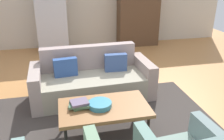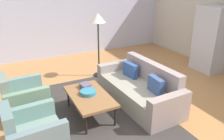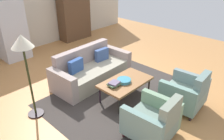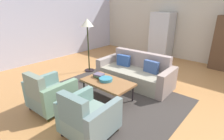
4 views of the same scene
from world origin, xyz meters
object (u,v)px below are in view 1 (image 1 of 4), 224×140
(book_stack, at_px, (80,104))
(cabinet, at_px, (138,15))
(couch, at_px, (92,80))
(fruit_bowl, at_px, (100,104))
(coffee_table, at_px, (104,109))
(refrigerator, at_px, (52,18))

(book_stack, height_order, cabinet, cabinet)
(couch, relative_size, fruit_bowl, 6.85)
(book_stack, bearing_deg, couch, 74.43)
(coffee_table, relative_size, cabinet, 0.67)
(couch, height_order, refrigerator, refrigerator)
(couch, distance_m, coffee_table, 1.19)
(couch, relative_size, refrigerator, 1.15)
(coffee_table, distance_m, fruit_bowl, 0.09)
(cabinet, bearing_deg, book_stack, -117.65)
(fruit_bowl, distance_m, book_stack, 0.27)
(fruit_bowl, height_order, refrigerator, refrigerator)
(fruit_bowl, distance_m, cabinet, 4.55)
(couch, bearing_deg, coffee_table, 87.86)
(coffee_table, bearing_deg, refrigerator, 99.67)
(coffee_table, bearing_deg, fruit_bowl, 180.00)
(coffee_table, xyz_separation_m, book_stack, (-0.32, 0.04, 0.09))
(coffee_table, xyz_separation_m, cabinet, (1.82, 4.13, 0.49))
(coffee_table, height_order, cabinet, cabinet)
(couch, distance_m, fruit_bowl, 1.20)
(fruit_bowl, bearing_deg, couch, 87.50)
(couch, relative_size, book_stack, 7.16)
(coffee_table, relative_size, refrigerator, 0.65)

